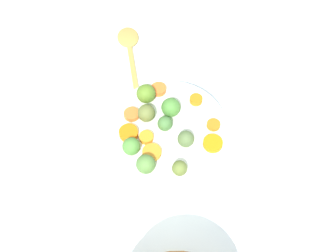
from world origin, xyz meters
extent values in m
cube|color=white|center=(0.00, 0.00, 0.01)|extent=(2.40, 2.40, 0.02)
cylinder|color=white|center=(0.00, -0.05, 0.07)|extent=(0.24, 0.24, 0.10)
cylinder|color=orange|center=(-0.04, -0.12, 0.13)|extent=(0.04, 0.04, 0.01)
cylinder|color=orange|center=(0.01, -0.13, 0.13)|extent=(0.04, 0.04, 0.01)
cylinder|color=orange|center=(0.01, 0.04, 0.13)|extent=(0.04, 0.04, 0.01)
cylinder|color=orange|center=(-0.09, -0.06, 0.13)|extent=(0.04, 0.04, 0.01)
cylinder|color=orange|center=(0.02, -0.10, 0.13)|extent=(0.04, 0.04, 0.01)
cylinder|color=orange|center=(-0.06, 0.01, 0.13)|extent=(0.03, 0.03, 0.01)
cylinder|color=orange|center=(0.06, -0.09, 0.13)|extent=(0.05, 0.05, 0.01)
cylinder|color=orange|center=(0.05, 0.03, 0.13)|extent=(0.05, 0.05, 0.01)
sphere|color=#478233|center=(-0.03, -0.04, 0.14)|extent=(0.04, 0.04, 0.04)
sphere|color=olive|center=(0.10, -0.04, 0.14)|extent=(0.03, 0.03, 0.03)
sphere|color=#54813B|center=(0.09, -0.10, 0.14)|extent=(0.04, 0.04, 0.04)
sphere|color=#536C3B|center=(0.04, -0.02, 0.14)|extent=(0.03, 0.03, 0.03)
sphere|color=#606C33|center=(-0.03, -0.09, 0.14)|extent=(0.04, 0.04, 0.04)
sphere|color=#447437|center=(0.00, -0.06, 0.14)|extent=(0.03, 0.03, 0.03)
sphere|color=#4D8937|center=(0.05, -0.13, 0.14)|extent=(0.03, 0.03, 0.03)
sphere|color=#557B24|center=(-0.07, -0.09, 0.14)|extent=(0.04, 0.04, 0.04)
cube|color=#AB8D42|center=(-0.23, -0.11, 0.02)|extent=(0.21, 0.02, 0.01)
ellipsoid|color=#AB8D42|center=(-0.36, -0.12, 0.03)|extent=(0.08, 0.06, 0.01)
camera|label=1|loc=(0.44, -0.10, 0.82)|focal=44.29mm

